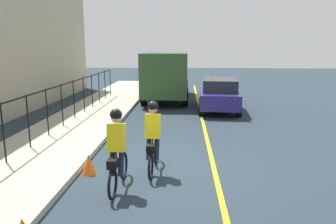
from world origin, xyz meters
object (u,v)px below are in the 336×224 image
object	(u,v)px
cyclist_follow	(117,150)
traffic_cone_near	(89,164)
cyclist_lead	(153,137)
patrol_sedan	(219,94)
box_truck_background	(166,74)

from	to	relation	value
cyclist_follow	traffic_cone_near	world-z (taller)	cyclist_follow
cyclist_lead	cyclist_follow	distance (m)	1.24
cyclist_lead	patrol_sedan	xyz separation A→B (m)	(8.24, -2.48, -0.09)
patrol_sedan	box_truck_background	world-z (taller)	box_truck_background
traffic_cone_near	cyclist_follow	bearing A→B (deg)	-133.47
cyclist_lead	cyclist_follow	size ratio (longest dim) A/B	1.00
box_truck_background	traffic_cone_near	xyz separation A→B (m)	(-11.48, 1.29, -1.30)
cyclist_follow	box_truck_background	size ratio (longest dim) A/B	0.27
cyclist_follow	traffic_cone_near	bearing A→B (deg)	48.39
cyclist_follow	box_truck_background	xyz separation A→B (m)	(12.34, -0.38, 0.64)
traffic_cone_near	box_truck_background	bearing A→B (deg)	-6.41
cyclist_lead	traffic_cone_near	bearing A→B (deg)	98.30
cyclist_follow	box_truck_background	bearing A→B (deg)	0.09
cyclist_follow	patrol_sedan	xyz separation A→B (m)	(9.28, -3.16, -0.09)
patrol_sedan	traffic_cone_near	distance (m)	9.37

